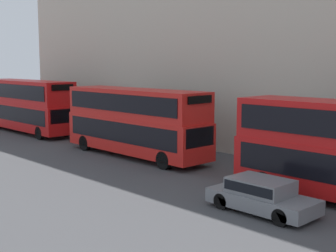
{
  "coord_description": "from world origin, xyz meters",
  "views": [
    {
      "loc": [
        -16.36,
        -2.66,
        5.68
      ],
      "look_at": [
        0.48,
        15.14,
        2.39
      ],
      "focal_mm": 50.0,
      "sensor_mm": 36.0,
      "label": 1
    }
  ],
  "objects_px": {
    "bus_second_in_queue": "(135,119)",
    "pedestrian": "(33,117)",
    "bus_third_in_queue": "(27,104)",
    "car_hatchback": "(262,194)"
  },
  "relations": [
    {
      "from": "bus_second_in_queue",
      "to": "pedestrian",
      "type": "distance_m",
      "value": 18.02
    },
    {
      "from": "bus_second_in_queue",
      "to": "car_hatchback",
      "type": "distance_m",
      "value": 12.33
    },
    {
      "from": "pedestrian",
      "to": "bus_second_in_queue",
      "type": "bearing_deg",
      "value": -97.73
    },
    {
      "from": "bus_second_in_queue",
      "to": "bus_third_in_queue",
      "type": "bearing_deg",
      "value": 90.0
    },
    {
      "from": "bus_third_in_queue",
      "to": "car_hatchback",
      "type": "xyz_separation_m",
      "value": [
        -3.4,
        -25.73,
        -1.68
      ]
    },
    {
      "from": "bus_third_in_queue",
      "to": "bus_second_in_queue",
      "type": "bearing_deg",
      "value": -90.0
    },
    {
      "from": "bus_third_in_queue",
      "to": "pedestrian",
      "type": "distance_m",
      "value": 4.79
    },
    {
      "from": "bus_second_in_queue",
      "to": "bus_third_in_queue",
      "type": "distance_m",
      "value": 13.99
    },
    {
      "from": "bus_third_in_queue",
      "to": "pedestrian",
      "type": "height_order",
      "value": "bus_third_in_queue"
    },
    {
      "from": "bus_second_in_queue",
      "to": "pedestrian",
      "type": "bearing_deg",
      "value": 82.27
    }
  ]
}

